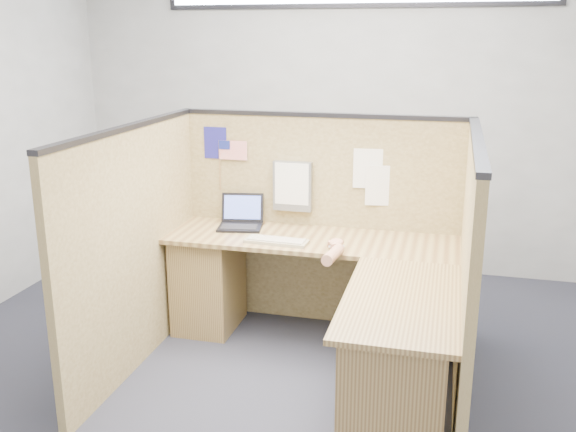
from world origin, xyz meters
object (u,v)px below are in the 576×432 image
(l_desk, at_px, (326,310))
(keyboard, at_px, (276,241))
(mouse, at_px, (336,246))
(laptop, at_px, (242,219))

(l_desk, bearing_deg, keyboard, 149.19)
(l_desk, relative_size, mouse, 18.30)
(mouse, bearing_deg, keyboard, 174.60)
(keyboard, distance_m, mouse, 0.41)
(l_desk, xyz_separation_m, keyboard, (-0.38, 0.23, 0.35))
(keyboard, bearing_deg, laptop, 140.55)
(l_desk, relative_size, keyboard, 4.64)
(laptop, height_order, keyboard, laptop)
(keyboard, bearing_deg, l_desk, -27.81)
(keyboard, xyz_separation_m, mouse, (0.41, -0.04, 0.01))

